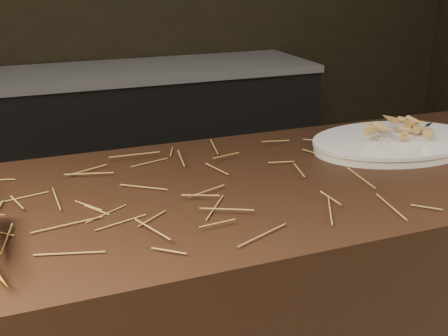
% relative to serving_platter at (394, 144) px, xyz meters
% --- Properties ---
extents(back_counter, '(1.82, 0.62, 0.84)m').
position_rel_serving_platter_xyz_m(back_counter, '(-0.23, 1.80, -0.49)').
color(back_counter, black).
rests_on(back_counter, ground).
extents(straw_bedding, '(1.40, 0.60, 0.02)m').
position_rel_serving_platter_xyz_m(straw_bedding, '(-0.53, -0.08, -0.00)').
color(straw_bedding, olive).
rests_on(straw_bedding, main_counter).
extents(serving_platter, '(0.47, 0.32, 0.02)m').
position_rel_serving_platter_xyz_m(serving_platter, '(0.00, 0.00, 0.00)').
color(serving_platter, white).
rests_on(serving_platter, main_counter).
extents(roasted_veg_heap, '(0.23, 0.17, 0.05)m').
position_rel_serving_platter_xyz_m(roasted_veg_heap, '(0.00, 0.00, 0.04)').
color(roasted_veg_heap, '#AA8040').
rests_on(roasted_veg_heap, serving_platter).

